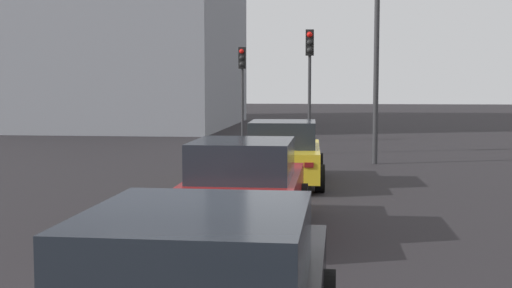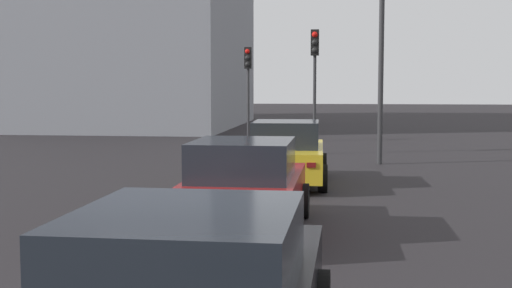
{
  "view_description": "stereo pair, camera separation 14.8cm",
  "coord_description": "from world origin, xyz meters",
  "px_view_note": "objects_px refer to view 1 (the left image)",
  "views": [
    {
      "loc": [
        -6.07,
        -1.23,
        2.46
      ],
      "look_at": [
        4.76,
        -0.02,
        1.5
      ],
      "focal_mm": 47.74,
      "sensor_mm": 36.0,
      "label": 1
    },
    {
      "loc": [
        -6.05,
        -1.37,
        2.46
      ],
      "look_at": [
        4.76,
        -0.02,
        1.5
      ],
      "focal_mm": 47.74,
      "sensor_mm": 36.0,
      "label": 2
    }
  ],
  "objects_px": {
    "traffic_light_near_right": "(310,65)",
    "traffic_light_near_left": "(242,74)",
    "car_red_second": "(244,188)",
    "car_yellow_lead": "(283,154)",
    "street_lamp_kerbside": "(377,3)"
  },
  "relations": [
    {
      "from": "traffic_light_near_right",
      "to": "traffic_light_near_left",
      "type": "bearing_deg",
      "value": -145.49
    },
    {
      "from": "car_red_second",
      "to": "traffic_light_near_left",
      "type": "relative_size",
      "value": 1.07
    },
    {
      "from": "car_yellow_lead",
      "to": "traffic_light_near_right",
      "type": "xyz_separation_m",
      "value": [
        7.34,
        -0.4,
        2.38
      ]
    },
    {
      "from": "car_red_second",
      "to": "traffic_light_near_left",
      "type": "xyz_separation_m",
      "value": [
        17.57,
        2.34,
        2.15
      ]
    },
    {
      "from": "car_yellow_lead",
      "to": "car_red_second",
      "type": "distance_m",
      "value": 5.65
    },
    {
      "from": "traffic_light_near_right",
      "to": "street_lamp_kerbside",
      "type": "relative_size",
      "value": 0.51
    },
    {
      "from": "car_red_second",
      "to": "street_lamp_kerbside",
      "type": "height_order",
      "value": "street_lamp_kerbside"
    },
    {
      "from": "car_red_second",
      "to": "traffic_light_near_right",
      "type": "bearing_deg",
      "value": -2.85
    },
    {
      "from": "traffic_light_near_left",
      "to": "traffic_light_near_right",
      "type": "distance_m",
      "value": 5.48
    },
    {
      "from": "traffic_light_near_right",
      "to": "street_lamp_kerbside",
      "type": "xyz_separation_m",
      "value": [
        -2.83,
        -2.13,
        1.8
      ]
    },
    {
      "from": "traffic_light_near_left",
      "to": "street_lamp_kerbside",
      "type": "bearing_deg",
      "value": 38.87
    },
    {
      "from": "car_red_second",
      "to": "traffic_light_near_left",
      "type": "distance_m",
      "value": 17.85
    },
    {
      "from": "car_yellow_lead",
      "to": "traffic_light_near_right",
      "type": "height_order",
      "value": "traffic_light_near_right"
    },
    {
      "from": "car_yellow_lead",
      "to": "street_lamp_kerbside",
      "type": "relative_size",
      "value": 0.5
    },
    {
      "from": "traffic_light_near_left",
      "to": "car_red_second",
      "type": "bearing_deg",
      "value": 11.82
    }
  ]
}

